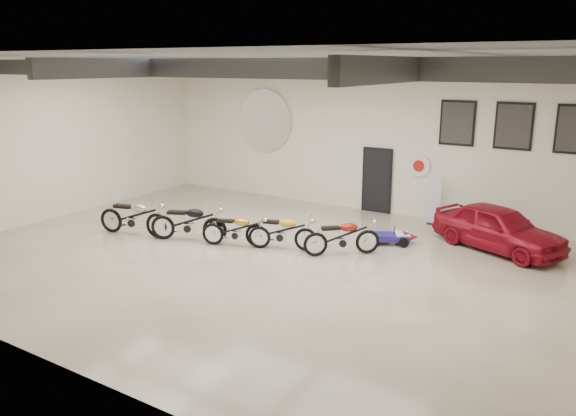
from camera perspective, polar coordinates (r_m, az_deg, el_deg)
The scene contains 19 objects.
floor at distance 14.27m, azimuth -2.57°, elevation -5.30°, with size 16.00×12.00×0.01m, color beige.
ceiling at distance 13.43m, azimuth -2.82°, elevation 15.20°, with size 16.00×12.00×0.01m, color gray.
back_wall at distance 18.82m, azimuth 7.86°, elevation 7.24°, with size 16.00×0.02×5.00m, color white.
left_wall at distance 19.31m, azimuth -22.73°, elevation 6.44°, with size 0.02×12.00×5.00m, color white.
ceiling_beams at distance 13.43m, azimuth -2.81°, elevation 14.13°, with size 15.80×11.80×0.32m, color #515459, non-canonical shape.
door at distance 18.81m, azimuth 9.03°, elevation 2.71°, with size 0.92×0.08×2.10m, color black.
logo_plaque at distance 20.70m, azimuth -2.41°, elevation 8.84°, with size 2.30×0.06×1.16m, color silver, non-canonical shape.
poster_left at distance 17.70m, azimuth 16.83°, elevation 8.27°, with size 1.05×0.08×1.35m, color black, non-canonical shape.
poster_mid at distance 17.35m, azimuth 21.96°, elevation 7.73°, with size 1.05×0.08×1.35m, color black, non-canonical shape.
poster_right at distance 17.13m, azimuth 27.24°, elevation 7.11°, with size 1.05×0.08×1.35m, color black, non-canonical shape.
oil_sign at distance 18.20m, azimuth 13.17°, elevation 4.20°, with size 0.72×0.10×0.72m, color white, non-canonical shape.
banner_stand at distance 17.75m, azimuth 14.52°, elevation 1.02°, with size 0.45×0.18×1.67m, color white, non-canonical shape.
motorcycle_silver at distance 16.73m, azimuth -15.44°, elevation -0.76°, with size 2.23×0.69×1.16m, color silver, non-canonical shape.
motorcycle_black at distance 15.88m, azimuth -10.09°, elevation -1.34°, with size 2.15×0.67×1.12m, color silver, non-canonical shape.
motorcycle_gold at distance 15.21m, azimuth -5.32°, elevation -2.15°, with size 1.89×0.59×0.98m, color silver, non-canonical shape.
motorcycle_yellow at distance 14.94m, azimuth -0.72°, elevation -2.32°, with size 1.97×0.61×1.02m, color silver, non-canonical shape.
motorcycle_red at distance 14.54m, azimuth 5.49°, elevation -2.84°, with size 1.98×0.61×1.03m, color silver, non-canonical shape.
go_kart at distance 15.68m, azimuth 10.50°, elevation -2.67°, with size 1.49×0.67×0.54m, color navy, non-canonical shape.
vintage_car at distance 15.86m, azimuth 20.58°, elevation -1.90°, with size 3.57×1.44×1.22m, color maroon.
Camera 1 is at (7.68, -11.02, 4.82)m, focal length 35.00 mm.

